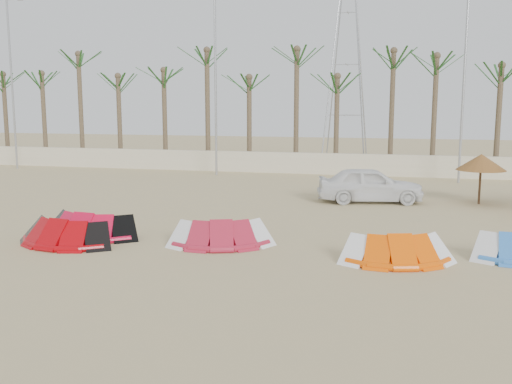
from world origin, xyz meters
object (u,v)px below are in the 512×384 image
(parasol_left, at_px, (481,162))
(kite_red_mid, at_px, (94,223))
(kite_red_left, at_px, (69,230))
(kite_orange, at_px, (398,246))
(kite_red_right, at_px, (224,231))
(car, at_px, (370,185))

(parasol_left, bearing_deg, kite_red_mid, -144.39)
(kite_red_left, height_order, kite_orange, same)
(kite_red_right, xyz_separation_m, parasol_left, (8.64, 9.53, 1.41))
(parasol_left, distance_m, car, 4.80)
(kite_red_mid, xyz_separation_m, car, (8.55, 8.76, 0.36))
(kite_red_mid, bearing_deg, kite_red_left, -100.55)
(kite_red_left, relative_size, kite_orange, 1.02)
(kite_red_mid, xyz_separation_m, kite_red_right, (4.55, -0.08, -0.00))
(kite_orange, bearing_deg, parasol_left, 71.56)
(kite_red_left, xyz_separation_m, car, (8.76, 9.89, 0.36))
(kite_red_mid, bearing_deg, kite_red_right, -1.03)
(kite_red_mid, height_order, car, car)
(kite_red_left, xyz_separation_m, kite_red_right, (4.76, 1.05, -0.00))
(kite_red_right, bearing_deg, kite_orange, -6.95)
(kite_red_left, xyz_separation_m, kite_orange, (10.01, 0.41, -0.00))
(kite_red_left, bearing_deg, car, 48.46)
(parasol_left, relative_size, car, 0.47)
(kite_orange, bearing_deg, car, 97.51)
(kite_red_left, bearing_deg, kite_orange, 2.34)
(kite_red_left, xyz_separation_m, kite_red_mid, (0.21, 1.13, 0.00))
(kite_red_mid, bearing_deg, kite_orange, -4.21)
(kite_red_mid, distance_m, parasol_left, 16.28)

